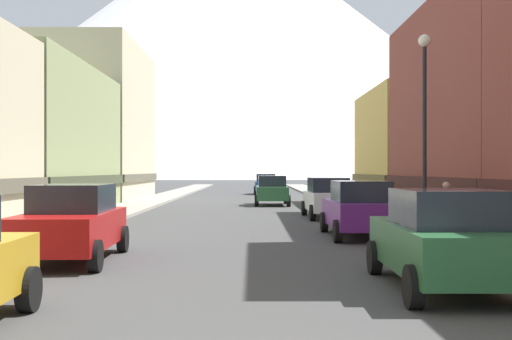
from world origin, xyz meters
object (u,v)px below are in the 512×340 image
Objects in this scene: car_right_2 at (329,198)px; pedestrian_1 at (446,211)px; car_driving_1 at (266,184)px; car_left_1 at (71,222)px; streetlamp_right at (425,105)px; potted_plant_0 at (45,210)px; car_driving_0 at (272,190)px; car_right_0 at (444,239)px; car_right_1 at (360,209)px.

pedestrian_1 is at bearing -74.99° from car_right_2.
car_right_2 and car_driving_1 have the same top height.
car_left_1 and car_right_2 have the same top height.
car_left_1 is 10.95m from pedestrian_1.
pedestrian_1 is 0.28× the size of streetlamp_right.
streetlamp_right is (12.35, -4.63, 3.28)m from potted_plant_0.
car_right_2 is at bearing 98.76° from streetlamp_right.
potted_plant_0 is (-8.60, -15.69, -0.20)m from car_driving_0.
car_driving_1 is at bearing 95.65° from streetlamp_right.
car_right_0 is 27.47m from car_driving_0.
car_driving_1 is at bearing 90.00° from car_driving_0.
car_right_0 is at bearing -102.38° from streetlamp_right.
car_right_0 is 8.35m from pedestrian_1.
car_left_1 is at bearing -97.45° from car_driving_1.
potted_plant_0 is 13.76m from pedestrian_1.
car_left_1 reaches higher than pedestrian_1.
car_right_2 is at bearing -77.89° from car_driving_0.
potted_plant_0 is (-8.60, -33.29, -0.20)m from car_driving_1.
streetlamp_right reaches higher than car_right_1.
car_right_1 is at bearing -14.41° from potted_plant_0.
car_driving_1 reaches higher than potted_plant_0.
car_driving_0 is (-2.20, 10.25, 0.00)m from car_right_2.
car_right_1 is 3.92m from streetlamp_right.
car_right_2 and car_driving_0 have the same top height.
car_driving_1 is 38.23m from streetlamp_right.
car_right_0 is at bearing -25.65° from car_left_1.
streetlamp_right is at bearing -20.54° from potted_plant_0.
car_driving_0 is 0.75× the size of streetlamp_right.
streetlamp_right is at bearing -134.32° from pedestrian_1.
car_right_2 is 9.47m from pedestrian_1.
car_left_1 is 1.01× the size of car_driving_1.
car_driving_1 is at bearing 82.55° from car_left_1.
pedestrian_1 is (2.45, 7.98, -0.01)m from car_right_0.
car_right_2 is at bearing 90.00° from car_right_0.
car_right_1 is at bearing 129.92° from streetlamp_right.
car_driving_1 is at bearing 97.16° from pedestrian_1.
car_right_1 is at bearing 89.99° from car_right_0.
car_driving_1 is 37.29m from pedestrian_1.
car_driving_0 is 17.89m from potted_plant_0.
pedestrian_1 is (13.25, -3.71, 0.19)m from potted_plant_0.
streetlamp_right reaches higher than pedestrian_1.
car_right_1 is 2.73× the size of pedestrian_1.
car_right_2 is at bearing -85.49° from car_driving_1.
streetlamp_right reaches higher than car_right_2.
car_right_0 is at bearing -47.27° from potted_plant_0.
pedestrian_1 is at bearing -15.63° from potted_plant_0.
car_left_1 is 41.68m from car_driving_1.
streetlamp_right reaches higher than car_right_0.
car_driving_1 is at bearing 75.52° from potted_plant_0.
car_left_1 is 8.66m from potted_plant_0.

